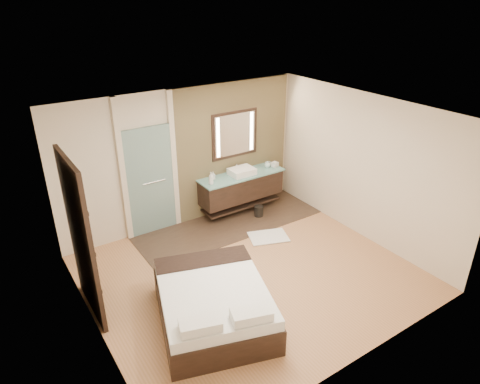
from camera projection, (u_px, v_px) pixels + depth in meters
floor at (250, 274)px, 7.13m from camera, size 5.00×5.00×0.00m
tile_strip at (229, 224)px, 8.63m from camera, size 3.80×1.30×0.01m
stone_wall at (233, 148)px, 8.76m from camera, size 2.60×0.08×2.70m
vanity at (241, 187)px, 8.87m from camera, size 1.85×0.55×0.88m
mirror_unit at (235, 134)px, 8.59m from camera, size 1.06×0.04×0.96m
frosted_door at (150, 177)px, 7.92m from camera, size 1.10×0.12×2.70m
shoji_partition at (81, 239)px, 5.85m from camera, size 0.06×1.20×2.40m
bed at (214, 303)px, 6.02m from camera, size 1.96×2.20×0.71m
bath_mat at (268, 237)px, 8.16m from camera, size 0.85×0.72×0.02m
waste_bin at (259, 211)px, 8.88m from camera, size 0.21×0.21×0.23m
tissue_box at (275, 164)px, 9.09m from camera, size 0.14×0.14×0.10m
soap_bottle_a at (211, 178)px, 8.25m from camera, size 0.10×0.10×0.25m
soap_bottle_b at (213, 175)px, 8.49m from camera, size 0.08×0.08×0.16m
soap_bottle_c at (267, 164)px, 9.04m from camera, size 0.13×0.13×0.14m
cup at (268, 164)px, 9.10m from camera, size 0.16×0.16×0.10m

